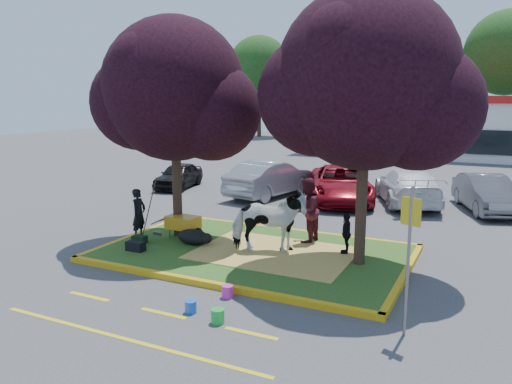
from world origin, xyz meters
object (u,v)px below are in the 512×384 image
at_px(bucket_green, 218,316).
at_px(car_black, 179,175).
at_px(sign_post, 409,244).
at_px(calf, 193,237).
at_px(handler, 139,214).
at_px(car_silver, 270,178).
at_px(bucket_pink, 227,292).
at_px(bucket_blue, 191,307).
at_px(wheelbarrow, 183,223).
at_px(cow, 268,222).

bearing_deg(bucket_green, car_black, 127.39).
bearing_deg(bucket_green, sign_post, 17.46).
bearing_deg(calf, bucket_green, -53.16).
bearing_deg(car_black, handler, -73.62).
relative_size(calf, car_silver, 0.21).
bearing_deg(car_black, calf, -64.08).
bearing_deg(car_silver, handler, 97.05).
xyz_separation_m(handler, car_black, (-4.27, 8.25, -0.31)).
xyz_separation_m(bucket_pink, bucket_blue, (-0.29, -1.01, -0.01)).
xyz_separation_m(handler, wheelbarrow, (1.14, 0.65, -0.30)).
xyz_separation_m(sign_post, bucket_green, (-3.36, -1.06, -1.61)).
height_order(sign_post, car_silver, sign_post).
bearing_deg(calf, wheelbarrow, 142.94).
xyz_separation_m(wheelbarrow, car_silver, (-0.59, 7.69, 0.19)).
bearing_deg(handler, car_silver, -8.19).
height_order(handler, car_silver, handler).
bearing_deg(calf, sign_post, -25.09).
distance_m(cow, bucket_pink, 3.03).
distance_m(bucket_green, bucket_pink, 1.26).
relative_size(car_black, car_silver, 0.73).
distance_m(wheelbarrow, bucket_green, 5.70).
bearing_deg(bucket_pink, car_silver, 109.59).
xyz_separation_m(cow, handler, (-4.07, -0.40, -0.10)).
relative_size(handler, bucket_pink, 5.50).
bearing_deg(car_black, car_silver, -9.90).
xyz_separation_m(handler, bucket_green, (4.84, -3.66, -0.76)).
relative_size(calf, sign_post, 0.36).
distance_m(wheelbarrow, car_silver, 7.72).
height_order(bucket_green, bucket_pink, bucket_green).
bearing_deg(cow, sign_post, -147.82).
distance_m(handler, bucket_blue, 5.45).
bearing_deg(wheelbarrow, cow, -1.98).
bearing_deg(bucket_green, bucket_blue, 167.26).
bearing_deg(bucket_pink, cow, 96.43).
relative_size(cow, bucket_pink, 7.40).
distance_m(bucket_blue, car_silver, 12.38).
relative_size(wheelbarrow, bucket_blue, 6.89).
relative_size(wheelbarrow, bucket_green, 6.19).
distance_m(handler, bucket_pink, 5.11).
relative_size(calf, bucket_green, 3.56).
bearing_deg(bucket_blue, sign_post, 12.28).
xyz_separation_m(car_black, car_silver, (4.81, 0.09, 0.19)).
distance_m(sign_post, car_black, 16.57).
relative_size(wheelbarrow, sign_post, 0.63).
distance_m(cow, car_silver, 8.69).
height_order(handler, bucket_pink, handler).
bearing_deg(wheelbarrow, bucket_green, -46.59).
bearing_deg(bucket_blue, bucket_pink, 73.94).
relative_size(bucket_blue, car_silver, 0.05).
xyz_separation_m(cow, sign_post, (4.13, -3.01, 0.75)).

